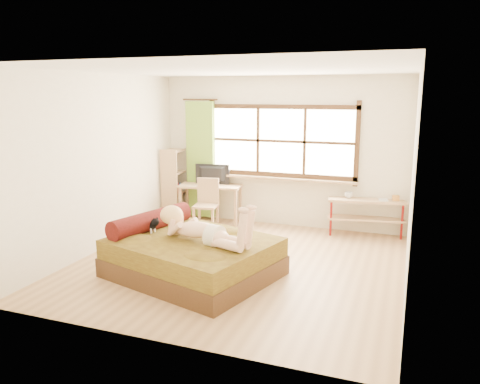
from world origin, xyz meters
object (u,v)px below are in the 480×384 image
at_px(chair, 207,201).
at_px(desk, 211,190).
at_px(woman, 201,219).
at_px(bed, 190,255).
at_px(bookshelf, 175,183).
at_px(kitten, 149,223).
at_px(pipe_shelf, 367,209).

bearing_deg(chair, desk, 95.06).
bearing_deg(woman, chair, 128.48).
relative_size(bed, woman, 1.69).
distance_m(woman, desk, 2.77).
bearing_deg(bed, woman, -1.83).
relative_size(woman, bookshelf, 1.05).
relative_size(bed, kitten, 7.88).
distance_m(bed, kitten, 0.76).
bearing_deg(bed, bookshelf, 137.58).
height_order(bed, chair, chair).
bearing_deg(woman, bed, 178.17).
height_order(bed, bookshelf, bookshelf).
bearing_deg(chair, pipe_shelf, 1.73).
bearing_deg(kitten, bookshelf, 126.34).
bearing_deg(chair, woman, -75.91).
bearing_deg(kitten, woman, 6.24).
xyz_separation_m(bed, bookshelf, (-1.61, 2.62, 0.41)).
distance_m(bed, woman, 0.57).
bearing_deg(desk, bed, -80.66).
bearing_deg(woman, pipe_shelf, 71.71).
xyz_separation_m(woman, kitten, (-0.87, 0.15, -0.18)).
xyz_separation_m(kitten, chair, (-0.04, 2.06, -0.13)).
bearing_deg(bed, desk, 123.73).
distance_m(bed, pipe_shelf, 3.34).
height_order(desk, pipe_shelf, pipe_shelf).
xyz_separation_m(woman, desk, (-1.00, 2.58, -0.19)).
relative_size(desk, chair, 1.35).
bearing_deg(bookshelf, kitten, -75.13).
bearing_deg(bookshelf, chair, -33.41).
bearing_deg(chair, kitten, -97.17).
bearing_deg(desk, pipe_shelf, -5.91).
relative_size(kitten, bookshelf, 0.22).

